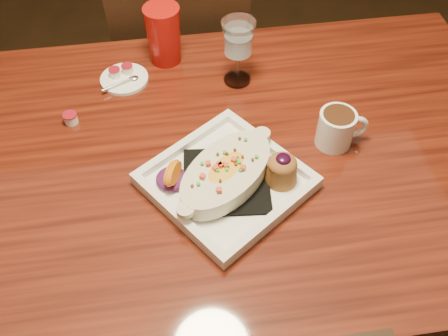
{
  "coord_description": "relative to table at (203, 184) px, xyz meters",
  "views": [
    {
      "loc": [
        -0.06,
        -0.72,
        1.57
      ],
      "look_at": [
        0.04,
        -0.06,
        0.77
      ],
      "focal_mm": 40.0,
      "sensor_mm": 36.0,
      "label": 1
    }
  ],
  "objects": [
    {
      "name": "goblet",
      "position": [
        0.12,
        0.24,
        0.21
      ],
      "size": [
        0.08,
        0.08,
        0.17
      ],
      "color": "silver",
      "rests_on": "table"
    },
    {
      "name": "plate",
      "position": [
        0.05,
        -0.09,
        0.13
      ],
      "size": [
        0.39,
        0.39,
        0.08
      ],
      "rotation": [
        0.0,
        0.0,
        0.61
      ],
      "color": "white",
      "rests_on": "table"
    },
    {
      "name": "saucer",
      "position": [
        -0.16,
        0.28,
        0.11
      ],
      "size": [
        0.12,
        0.12,
        0.08
      ],
      "color": "white",
      "rests_on": "table"
    },
    {
      "name": "red_tumbler",
      "position": [
        -0.05,
        0.35,
        0.17
      ],
      "size": [
        0.09,
        0.09,
        0.15
      ],
      "primitive_type": "cone",
      "color": "#BA120D",
      "rests_on": "table"
    },
    {
      "name": "coffee_mug",
      "position": [
        0.3,
        -0.0,
        0.14
      ],
      "size": [
        0.11,
        0.08,
        0.09
      ],
      "rotation": [
        0.0,
        0.0,
        -0.03
      ],
      "color": "white",
      "rests_on": "table"
    },
    {
      "name": "floor",
      "position": [
        0.0,
        0.0,
        -0.65
      ],
      "size": [
        7.0,
        7.0,
        0.0
      ],
      "primitive_type": "plane",
      "color": "black",
      "rests_on": "ground"
    },
    {
      "name": "chair_far",
      "position": [
        -0.0,
        0.63,
        -0.15
      ],
      "size": [
        0.42,
        0.42,
        0.93
      ],
      "rotation": [
        0.0,
        0.0,
        3.14
      ],
      "color": "black",
      "rests_on": "floor"
    },
    {
      "name": "table",
      "position": [
        0.0,
        0.0,
        0.0
      ],
      "size": [
        1.5,
        0.9,
        0.75
      ],
      "color": "maroon",
      "rests_on": "floor"
    },
    {
      "name": "creamer_loose",
      "position": [
        -0.29,
        0.15,
        0.11
      ],
      "size": [
        0.03,
        0.03,
        0.03
      ],
      "color": "white",
      "rests_on": "table"
    }
  ]
}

